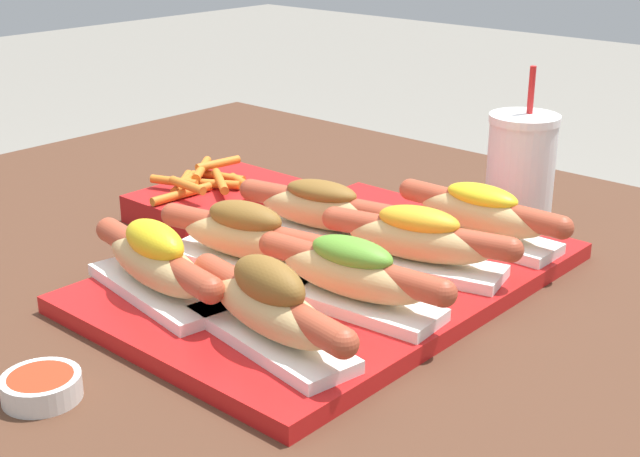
{
  "coord_description": "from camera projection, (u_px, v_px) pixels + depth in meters",
  "views": [
    {
      "loc": [
        -0.68,
        -0.71,
        1.07
      ],
      "look_at": [
        -0.02,
        -0.12,
        0.74
      ],
      "focal_mm": 50.0,
      "sensor_mm": 36.0,
      "label": 1
    }
  ],
  "objects": [
    {
      "name": "serving_tray",
      "position": [
        334.0,
        276.0,
        0.95
      ],
      "size": [
        0.5,
        0.34,
        0.02
      ],
      "color": "red",
      "rests_on": "patio_table"
    },
    {
      "name": "hot_dog_6",
      "position": [
        321.0,
        210.0,
        1.02
      ],
      "size": [
        0.09,
        0.22,
        0.07
      ],
      "color": "white",
      "rests_on": "serving_tray"
    },
    {
      "name": "hot_dog_1",
      "position": [
        352.0,
        274.0,
        0.85
      ],
      "size": [
        0.08,
        0.22,
        0.07
      ],
      "color": "white",
      "rests_on": "serving_tray"
    },
    {
      "name": "sauce_bowl",
      "position": [
        41.0,
        386.0,
        0.73
      ],
      "size": [
        0.07,
        0.07,
        0.02
      ],
      "color": "silver",
      "rests_on": "patio_table"
    },
    {
      "name": "hot_dog_0",
      "position": [
        269.0,
        307.0,
        0.77
      ],
      "size": [
        0.09,
        0.22,
        0.08
      ],
      "color": "white",
      "rests_on": "serving_tray"
    },
    {
      "name": "drink_cup",
      "position": [
        521.0,
        164.0,
        1.14
      ],
      "size": [
        0.09,
        0.09,
        0.19
      ],
      "color": "white",
      "rests_on": "patio_table"
    },
    {
      "name": "hot_dog_5",
      "position": [
        246.0,
        237.0,
        0.94
      ],
      "size": [
        0.09,
        0.22,
        0.07
      ],
      "color": "white",
      "rests_on": "serving_tray"
    },
    {
      "name": "hot_dog_4",
      "position": [
        156.0,
        263.0,
        0.87
      ],
      "size": [
        0.09,
        0.22,
        0.08
      ],
      "color": "white",
      "rests_on": "serving_tray"
    },
    {
      "name": "hot_dog_2",
      "position": [
        418.0,
        240.0,
        0.93
      ],
      "size": [
        0.1,
        0.22,
        0.07
      ],
      "color": "white",
      "rests_on": "serving_tray"
    },
    {
      "name": "fries_basket",
      "position": [
        214.0,
        198.0,
        1.16
      ],
      "size": [
        0.21,
        0.13,
        0.06
      ],
      "color": "#B21919",
      "rests_on": "patio_table"
    },
    {
      "name": "hot_dog_3",
      "position": [
        481.0,
        214.0,
        1.01
      ],
      "size": [
        0.06,
        0.22,
        0.07
      ],
      "color": "white",
      "rests_on": "serving_tray"
    }
  ]
}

